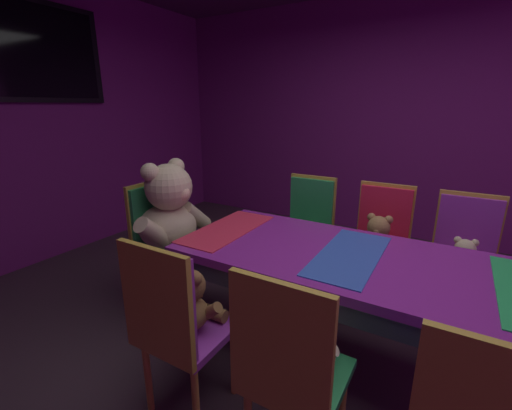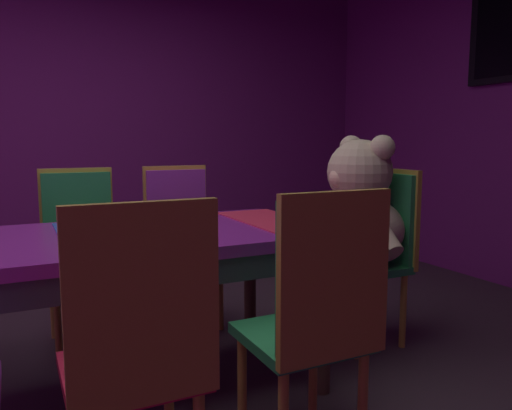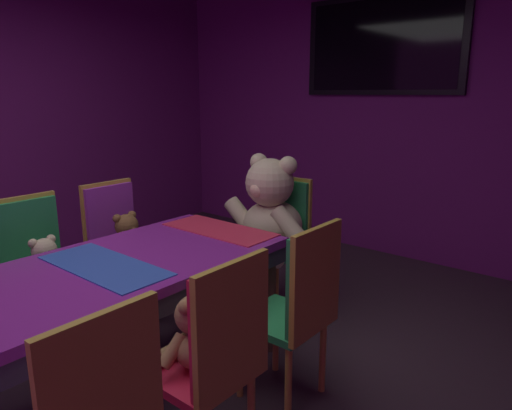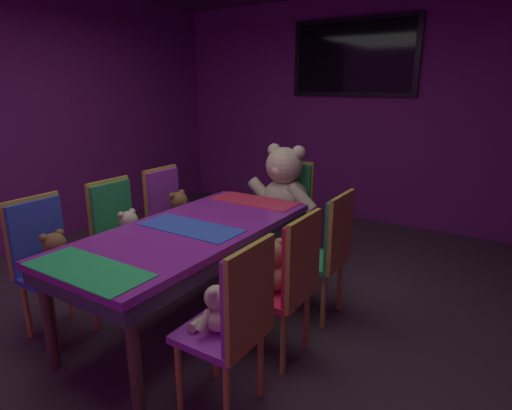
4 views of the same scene
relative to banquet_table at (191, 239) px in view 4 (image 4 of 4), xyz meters
The scene contains 17 objects.
ground_plane 0.65m from the banquet_table, ahead, with size 7.90×7.90×0.00m, color #3F2D38.
wall_back 3.29m from the banquet_table, 90.00° to the left, with size 5.20×0.12×2.80m, color #721E72.
banquet_table is the anchor object (origin of this frame).
chair_left_0 1.02m from the banquet_table, 141.34° to the right, with size 0.42×0.41×0.98m.
teddy_left_0 0.91m from the banquet_table, 135.59° to the right, with size 0.26×0.33×0.31m.
chair_left_1 0.80m from the banquet_table, behind, with size 0.42×0.41×0.98m.
teddy_left_1 0.66m from the banquet_table, behind, with size 0.25×0.32×0.30m.
chair_left_2 1.02m from the banquet_table, 143.11° to the left, with size 0.42×0.41×0.98m.
teddy_left_2 0.91m from the banquet_table, 137.52° to the left, with size 0.27×0.35×0.33m.
chair_right_0 1.01m from the banquet_table, 35.37° to the right, with size 0.42×0.41×0.98m.
teddy_right_0 0.90m from the banquet_table, 40.65° to the right, with size 0.22×0.28×0.26m.
chair_right_1 0.84m from the banquet_table, ahead, with size 0.42×0.41×0.98m.
teddy_right_1 0.69m from the banquet_table, ahead, with size 0.27×0.35×0.33m.
chair_right_2 1.02m from the banquet_table, 35.07° to the left, with size 0.42×0.41×0.98m.
throne_chair 1.54m from the banquet_table, 90.00° to the left, with size 0.41×0.42×0.98m.
king_teddy_bear 1.37m from the banquet_table, 90.00° to the left, with size 0.76×0.58×0.71m.
wall_tv 3.41m from the banquet_table, 90.00° to the left, with size 1.59×0.06×0.92m.
Camera 4 is at (1.92, -2.14, 1.72)m, focal length 29.49 mm.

